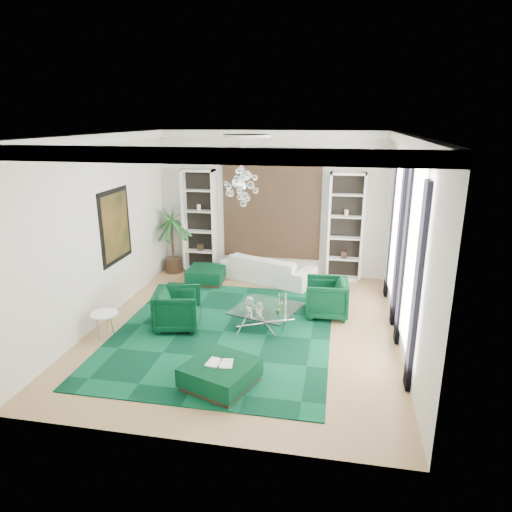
% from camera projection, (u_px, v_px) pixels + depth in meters
% --- Properties ---
extents(floor, '(6.00, 7.00, 0.02)m').
position_uv_depth(floor, '(245.00, 327.00, 9.31)').
color(floor, tan).
rests_on(floor, ground).
extents(ceiling, '(6.00, 7.00, 0.02)m').
position_uv_depth(ceiling, '(244.00, 134.00, 8.20)').
color(ceiling, white).
rests_on(ceiling, ground).
extents(wall_back, '(6.00, 0.02, 3.80)m').
position_uv_depth(wall_back, '(272.00, 204.00, 12.06)').
color(wall_back, silver).
rests_on(wall_back, ground).
extents(wall_front, '(6.00, 0.02, 3.80)m').
position_uv_depth(wall_front, '(184.00, 309.00, 5.45)').
color(wall_front, silver).
rests_on(wall_front, ground).
extents(wall_left, '(0.02, 7.00, 3.80)m').
position_uv_depth(wall_left, '(100.00, 230.00, 9.28)').
color(wall_left, silver).
rests_on(wall_left, ground).
extents(wall_right, '(0.02, 7.00, 3.80)m').
position_uv_depth(wall_right, '(407.00, 244.00, 8.23)').
color(wall_right, silver).
rests_on(wall_right, ground).
extents(crown_molding, '(6.00, 7.00, 0.18)m').
position_uv_depth(crown_molding, '(244.00, 140.00, 8.23)').
color(crown_molding, white).
rests_on(crown_molding, ceiling).
extents(ceiling_medallion, '(0.90, 0.90, 0.05)m').
position_uv_depth(ceiling_medallion, '(247.00, 136.00, 8.49)').
color(ceiling_medallion, white).
rests_on(ceiling_medallion, ceiling).
extents(tapestry, '(2.50, 0.06, 2.80)m').
position_uv_depth(tapestry, '(271.00, 205.00, 12.01)').
color(tapestry, black).
rests_on(tapestry, wall_back).
extents(shelving_left, '(0.90, 0.38, 2.80)m').
position_uv_depth(shelving_left, '(199.00, 221.00, 12.35)').
color(shelving_left, white).
rests_on(shelving_left, floor).
extents(shelving_right, '(0.90, 0.38, 2.80)m').
position_uv_depth(shelving_right, '(346.00, 227.00, 11.68)').
color(shelving_right, white).
rests_on(shelving_right, floor).
extents(painting, '(0.04, 1.30, 1.60)m').
position_uv_depth(painting, '(116.00, 226.00, 9.85)').
color(painting, black).
rests_on(painting, wall_left).
extents(window_near, '(0.03, 1.10, 2.90)m').
position_uv_depth(window_near, '(413.00, 259.00, 7.39)').
color(window_near, white).
rests_on(window_near, wall_right).
extents(curtain_near_a, '(0.07, 0.30, 3.25)m').
position_uv_depth(curtain_near_a, '(417.00, 290.00, 6.73)').
color(curtain_near_a, black).
rests_on(curtain_near_a, floor).
extents(curtain_near_b, '(0.07, 0.30, 3.25)m').
position_uv_depth(curtain_near_b, '(404.00, 259.00, 8.20)').
color(curtain_near_b, black).
rests_on(curtain_near_b, floor).
extents(window_far, '(0.03, 1.10, 2.90)m').
position_uv_depth(window_far, '(397.00, 226.00, 9.65)').
color(window_far, white).
rests_on(window_far, wall_right).
extents(curtain_far_a, '(0.07, 0.30, 3.25)m').
position_uv_depth(curtain_far_a, '(399.00, 247.00, 8.99)').
color(curtain_far_a, black).
rests_on(curtain_far_a, floor).
extents(curtain_far_b, '(0.07, 0.30, 3.25)m').
position_uv_depth(curtain_far_b, '(391.00, 229.00, 10.46)').
color(curtain_far_b, black).
rests_on(curtain_far_b, floor).
extents(rug, '(4.20, 5.00, 0.02)m').
position_uv_depth(rug, '(223.00, 332.00, 9.07)').
color(rug, '#032E1C').
rests_on(rug, floor).
extents(sofa, '(2.57, 1.71, 0.70)m').
position_uv_depth(sofa, '(268.00, 268.00, 11.82)').
color(sofa, white).
rests_on(sofa, floor).
extents(armchair_left, '(1.05, 1.03, 0.81)m').
position_uv_depth(armchair_left, '(178.00, 309.00, 9.17)').
color(armchair_left, black).
rests_on(armchair_left, floor).
extents(armchair_right, '(0.94, 0.91, 0.81)m').
position_uv_depth(armchair_right, '(326.00, 298.00, 9.74)').
color(armchair_right, black).
rests_on(armchair_right, floor).
extents(coffee_table, '(1.50, 1.50, 0.41)m').
position_uv_depth(coffee_table, '(266.00, 317.00, 9.26)').
color(coffee_table, white).
rests_on(coffee_table, floor).
extents(ottoman_side, '(0.94, 0.94, 0.40)m').
position_uv_depth(ottoman_side, '(206.00, 275.00, 11.75)').
color(ottoman_side, black).
rests_on(ottoman_side, floor).
extents(ottoman_front, '(1.28, 1.28, 0.40)m').
position_uv_depth(ottoman_front, '(220.00, 375.00, 7.21)').
color(ottoman_front, black).
rests_on(ottoman_front, floor).
extents(book, '(0.42, 0.28, 0.03)m').
position_uv_depth(book, '(220.00, 363.00, 7.15)').
color(book, white).
rests_on(book, ottoman_front).
extents(side_table, '(0.62, 0.62, 0.50)m').
position_uv_depth(side_table, '(106.00, 326.00, 8.79)').
color(side_table, white).
rests_on(side_table, floor).
extents(palm, '(1.61, 1.61, 2.40)m').
position_uv_depth(palm, '(172.00, 230.00, 12.27)').
color(palm, '#1F5F23').
rests_on(palm, floor).
extents(chandelier, '(0.94, 0.94, 0.72)m').
position_uv_depth(chandelier, '(241.00, 187.00, 8.59)').
color(chandelier, white).
rests_on(chandelier, ceiling).
extents(table_plant, '(0.15, 0.13, 0.24)m').
position_uv_depth(table_plant, '(279.00, 309.00, 8.88)').
color(table_plant, '#1F5F23').
rests_on(table_plant, coffee_table).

